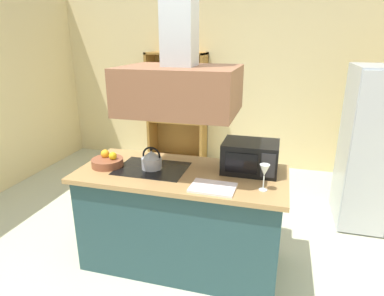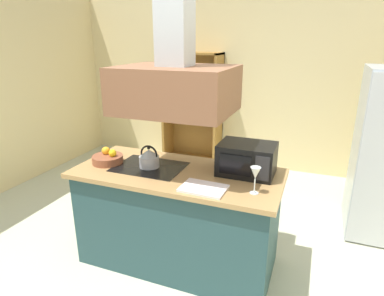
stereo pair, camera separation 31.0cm
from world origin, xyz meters
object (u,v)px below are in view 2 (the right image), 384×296
dish_cabinet (193,115)px  fruit_bowl (108,158)px  microwave (247,159)px  cutting_board (203,188)px  wine_glass_on_counter (255,174)px  kettle (149,158)px

dish_cabinet → fruit_bowl: 2.56m
microwave → dish_cabinet: bearing=120.8°
microwave → fruit_bowl: (-1.23, -0.22, -0.09)m
dish_cabinet → cutting_board: (1.16, -2.75, 0.12)m
wine_glass_on_counter → fruit_bowl: (-1.37, 0.13, -0.11)m
wine_glass_on_counter → fruit_bowl: bearing=174.4°
cutting_board → microwave: microwave is taller
wine_glass_on_counter → cutting_board: bearing=-168.8°
dish_cabinet → kettle: bearing=-77.4°
cutting_board → microwave: bearing=61.3°
wine_glass_on_counter → microwave: bearing=111.5°
fruit_bowl → kettle: bearing=6.6°
microwave → fruit_bowl: bearing=-170.0°
dish_cabinet → cutting_board: 2.99m
microwave → fruit_bowl: 1.25m
dish_cabinet → fruit_bowl: size_ratio=6.41×
microwave → fruit_bowl: microwave is taller
microwave → wine_glass_on_counter: size_ratio=2.23×
dish_cabinet → microwave: (1.39, -2.33, 0.24)m
dish_cabinet → wine_glass_on_counter: bearing=-60.4°
kettle → fruit_bowl: bearing=-173.4°
cutting_board → microwave: 0.50m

